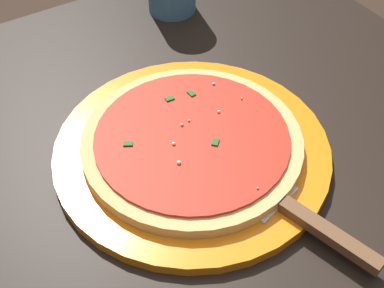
{
  "coord_description": "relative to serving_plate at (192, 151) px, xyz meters",
  "views": [
    {
      "loc": [
        -0.35,
        0.25,
        1.28
      ],
      "look_at": [
        0.06,
        -0.01,
        0.78
      ],
      "focal_mm": 49.9,
      "sensor_mm": 36.0,
      "label": 1
    }
  ],
  "objects": [
    {
      "name": "pizza_server",
      "position": [
        -0.16,
        -0.05,
        0.01
      ],
      "size": [
        0.22,
        0.1,
        0.01
      ],
      "color": "silver",
      "rests_on": "serving_plate"
    },
    {
      "name": "pizza",
      "position": [
        0.0,
        -0.0,
        0.02
      ],
      "size": [
        0.29,
        0.29,
        0.02
      ],
      "color": "#DBB26B",
      "rests_on": "serving_plate"
    },
    {
      "name": "restaurant_table",
      "position": [
        -0.06,
        0.01,
        -0.14
      ],
      "size": [
        0.99,
        0.93,
        0.76
      ],
      "color": "black",
      "rests_on": "ground_plane"
    },
    {
      "name": "serving_plate",
      "position": [
        0.0,
        0.0,
        0.0
      ],
      "size": [
        0.37,
        0.37,
        0.01
      ],
      "primitive_type": "cylinder",
      "color": "orange",
      "rests_on": "restaurant_table"
    }
  ]
}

